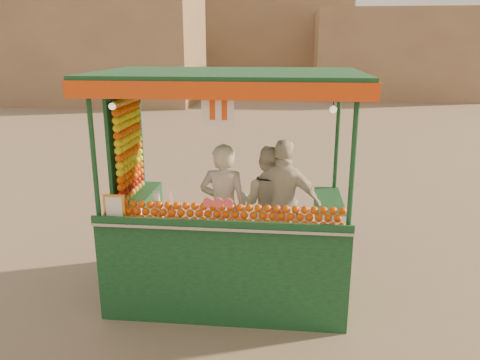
# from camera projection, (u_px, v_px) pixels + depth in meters

# --- Properties ---
(ground) EXTENTS (90.00, 90.00, 0.00)m
(ground) POSITION_uv_depth(u_px,v_px,m) (209.00, 287.00, 6.30)
(ground) COLOR #766554
(ground) RESTS_ON ground
(building_left) EXTENTS (10.00, 6.00, 6.00)m
(building_left) POSITION_uv_depth(u_px,v_px,m) (105.00, 46.00, 25.44)
(building_left) COLOR #967A55
(building_left) RESTS_ON ground
(building_right) EXTENTS (9.00, 6.00, 5.00)m
(building_right) POSITION_uv_depth(u_px,v_px,m) (392.00, 54.00, 27.82)
(building_right) COLOR #967A55
(building_right) RESTS_ON ground
(building_center) EXTENTS (14.00, 7.00, 7.00)m
(building_center) POSITION_uv_depth(u_px,v_px,m) (249.00, 38.00, 34.15)
(building_center) COLOR #967A55
(building_center) RESTS_ON ground
(juice_cart) EXTENTS (3.13, 2.03, 2.84)m
(juice_cart) POSITION_uv_depth(u_px,v_px,m) (222.00, 228.00, 5.89)
(juice_cart) COLOR #0F371C
(juice_cart) RESTS_ON ground
(vendor_left) EXTENTS (0.63, 0.44, 1.65)m
(vendor_left) POSITION_uv_depth(u_px,v_px,m) (224.00, 208.00, 5.91)
(vendor_left) COLOR beige
(vendor_left) RESTS_ON ground
(vendor_middle) EXTENTS (0.91, 0.79, 1.57)m
(vendor_middle) POSITION_uv_depth(u_px,v_px,m) (268.00, 204.00, 6.18)
(vendor_middle) COLOR beige
(vendor_middle) RESTS_ON ground
(vendor_right) EXTENTS (1.05, 0.62, 1.68)m
(vendor_right) POSITION_uv_depth(u_px,v_px,m) (284.00, 204.00, 6.02)
(vendor_right) COLOR silver
(vendor_right) RESTS_ON ground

